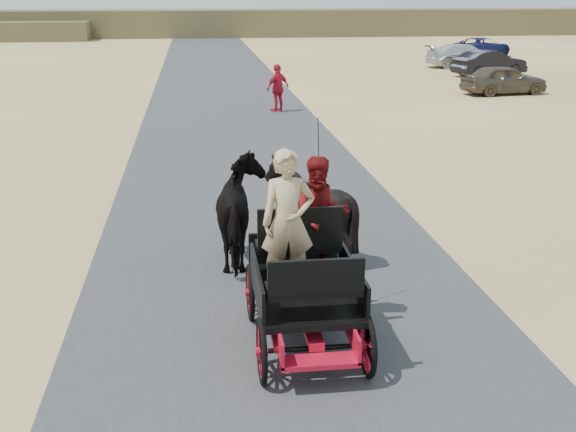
{
  "coord_description": "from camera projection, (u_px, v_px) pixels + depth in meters",
  "views": [
    {
      "loc": [
        -1.19,
        -7.78,
        4.35
      ],
      "look_at": [
        0.08,
        2.08,
        1.2
      ],
      "focal_mm": 45.0,
      "sensor_mm": 36.0,
      "label": 1
    }
  ],
  "objects": [
    {
      "name": "ground",
      "position": [
        303.0,
        361.0,
        8.82
      ],
      "size": [
        140.0,
        140.0,
        0.0
      ],
      "primitive_type": "plane",
      "color": "tan"
    },
    {
      "name": "road",
      "position": [
        303.0,
        360.0,
        8.81
      ],
      "size": [
        6.0,
        140.0,
        0.01
      ],
      "primitive_type": "cube",
      "color": "#38383A",
      "rests_on": "ground"
    },
    {
      "name": "ridge_far",
      "position": [
        205.0,
        23.0,
        67.07
      ],
      "size": [
        140.0,
        6.0,
        2.4
      ],
      "primitive_type": "cube",
      "color": "brown",
      "rests_on": "ground"
    },
    {
      "name": "carriage",
      "position": [
        304.0,
        317.0,
        9.17
      ],
      "size": [
        1.3,
        2.4,
        0.72
      ],
      "primitive_type": null,
      "color": "black",
      "rests_on": "ground"
    },
    {
      "name": "horse_left",
      "position": [
        244.0,
        212.0,
        11.79
      ],
      "size": [
        0.91,
        2.01,
        1.7
      ],
      "primitive_type": "imported",
      "rotation": [
        0.0,
        0.0,
        3.14
      ],
      "color": "black",
      "rests_on": "ground"
    },
    {
      "name": "horse_right",
      "position": [
        310.0,
        210.0,
        11.93
      ],
      "size": [
        1.37,
        1.54,
        1.7
      ],
      "primitive_type": "imported",
      "rotation": [
        0.0,
        0.0,
        3.14
      ],
      "color": "black",
      "rests_on": "ground"
    },
    {
      "name": "driver_man",
      "position": [
        288.0,
        222.0,
        8.81
      ],
      "size": [
        0.66,
        0.43,
        1.8
      ],
      "primitive_type": "imported",
      "color": "tan",
      "rests_on": "carriage"
    },
    {
      "name": "passenger_woman",
      "position": [
        320.0,
        216.0,
        9.43
      ],
      "size": [
        0.77,
        0.6,
        1.58
      ],
      "primitive_type": "imported",
      "color": "#660C0F",
      "rests_on": "carriage"
    },
    {
      "name": "pedestrian",
      "position": [
        278.0,
        88.0,
        26.27
      ],
      "size": [
        1.07,
        0.92,
        1.73
      ],
      "primitive_type": "imported",
      "rotation": [
        0.0,
        0.0,
        3.75
      ],
      "color": "#B01431",
      "rests_on": "ground"
    },
    {
      "name": "car_a",
      "position": [
        504.0,
        80.0,
        30.64
      ],
      "size": [
        3.8,
        1.92,
        1.24
      ],
      "primitive_type": "imported",
      "rotation": [
        0.0,
        0.0,
        1.7
      ],
      "color": "brown",
      "rests_on": "ground"
    },
    {
      "name": "car_b",
      "position": [
        489.0,
        63.0,
        37.0
      ],
      "size": [
        4.17,
        2.49,
        1.3
      ],
      "primitive_type": "imported",
      "rotation": [
        0.0,
        0.0,
        1.88
      ],
      "color": "black",
      "rests_on": "ground"
    },
    {
      "name": "car_c",
      "position": [
        466.0,
        56.0,
        40.95
      ],
      "size": [
        4.55,
        1.99,
        1.3
      ],
      "primitive_type": "imported",
      "rotation": [
        0.0,
        0.0,
        1.53
      ],
      "color": "silver",
      "rests_on": "ground"
    },
    {
      "name": "car_d",
      "position": [
        481.0,
        47.0,
        47.09
      ],
      "size": [
        4.93,
        4.23,
        1.26
      ],
      "primitive_type": "imported",
      "rotation": [
        0.0,
        0.0,
        2.15
      ],
      "color": "navy",
      "rests_on": "ground"
    }
  ]
}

